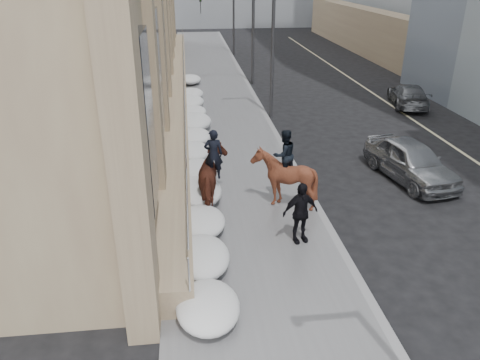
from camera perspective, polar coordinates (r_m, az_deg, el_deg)
The scene contains 13 objects.
ground at distance 13.22m, azimuth 1.84°, elevation -10.61°, with size 140.00×140.00×0.00m, color black.
sidewalk at distance 22.07m, azimuth -1.89°, elevation 4.60°, with size 5.00×80.00×0.12m, color #535356.
curb at distance 22.42m, azimuth 4.82°, elevation 4.85°, with size 0.24×80.00×0.12m, color slate.
lane_line at distance 25.15m, azimuth 22.79°, elevation 5.06°, with size 0.15×70.00×0.01m, color #BFB78C.
streetlight_mid at distance 25.24m, azimuth 3.68°, elevation 17.68°, with size 1.71×0.24×8.00m.
streetlight_far at distance 44.98m, azimuth -1.01°, elevation 20.79°, with size 1.71×0.24×8.00m.
traffic_signal at distance 33.08m, azimuth -0.06°, elevation 18.38°, with size 4.10×0.22×6.00m.
snow_bank at distance 20.10m, azimuth -5.49°, elevation 3.68°, with size 1.70×18.10×0.76m.
mounted_horse_left at distance 15.82m, azimuth -3.21°, elevation 0.50°, with size 1.14×2.35×2.64m.
mounted_horse_right at distance 15.77m, azimuth 5.36°, elevation 0.64°, with size 2.21×2.32×2.67m.
pedestrian at distance 13.80m, azimuth 7.36°, elevation -3.97°, with size 1.11×0.46×1.89m, color black.
car_silver at distance 19.23m, azimuth 20.09°, elevation 2.22°, with size 1.83×4.55×1.55m, color gray.
car_grey at distance 29.87m, azimuth 19.81°, elevation 9.72°, with size 1.83×4.50×1.31m, color #575A5E.
Camera 1 is at (-1.64, -10.67, 7.63)m, focal length 35.00 mm.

